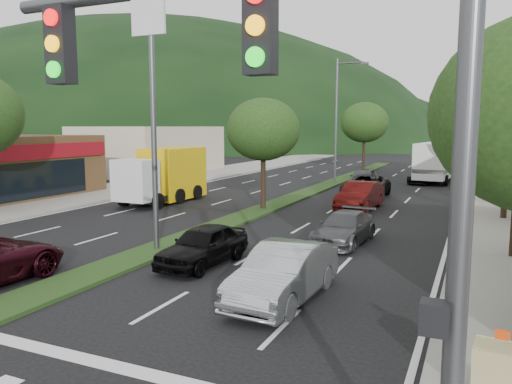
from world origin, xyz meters
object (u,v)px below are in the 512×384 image
at_px(traffic_signal, 315,122).
at_px(car_queue_a, 203,245).
at_px(car_queue_b, 344,228).
at_px(tree_med_far, 365,123).
at_px(sedan_silver, 284,273).
at_px(box_truck, 166,177).
at_px(tree_r_e, 497,123).
at_px(a_frame_sign, 493,368).
at_px(car_queue_f, 423,176).
at_px(streetlight_mid, 339,114).
at_px(car_queue_d, 366,186).
at_px(tree_med_near, 263,130).
at_px(tree_r_c, 509,123).
at_px(tree_r_d, 502,118).
at_px(car_queue_c, 360,196).
at_px(streetlight_near, 158,98).
at_px(car_queue_e, 363,178).
at_px(motorhome, 438,161).

distance_m(traffic_signal, car_queue_a, 11.54).
bearing_deg(car_queue_b, traffic_signal, -73.79).
distance_m(tree_med_far, car_queue_b, 32.75).
relative_size(sedan_silver, box_truck, 0.67).
relative_size(tree_r_e, a_frame_sign, 5.04).
height_order(tree_r_e, car_queue_f, tree_r_e).
bearing_deg(streetlight_mid, car_queue_d, -62.73).
height_order(tree_r_e, a_frame_sign, tree_r_e).
relative_size(tree_r_e, tree_med_near, 1.11).
distance_m(tree_r_c, tree_med_near, 12.17).
xyz_separation_m(tree_r_d, tree_med_far, (-12.00, 14.00, -0.17)).
relative_size(tree_med_far, car_queue_f, 1.59).
relative_size(sedan_silver, car_queue_a, 1.14).
bearing_deg(car_queue_d, car_queue_c, -80.61).
distance_m(tree_r_e, box_truck, 28.71).
xyz_separation_m(tree_med_near, streetlight_mid, (0.21, 15.00, 1.16)).
bearing_deg(sedan_silver, car_queue_d, 98.60).
relative_size(tree_r_d, tree_r_e, 1.07).
xyz_separation_m(streetlight_near, car_queue_f, (6.51, 27.43, -4.95)).
bearing_deg(traffic_signal, car_queue_e, 100.89).
distance_m(tree_r_c, a_frame_sign, 18.96).
relative_size(car_queue_b, car_queue_f, 0.97).
relative_size(car_queue_c, box_truck, 0.70).
relative_size(car_queue_a, car_queue_b, 0.94).
height_order(tree_r_d, box_truck, tree_r_d).
distance_m(traffic_signal, motorhome, 39.21).
height_order(streetlight_near, car_queue_a, streetlight_near).
xyz_separation_m(tree_med_near, car_queue_d, (4.11, 7.43, -3.69)).
xyz_separation_m(car_queue_b, car_queue_f, (0.69, 23.32, 0.02)).
bearing_deg(traffic_signal, streetlight_mid, 104.33).
relative_size(sedan_silver, a_frame_sign, 3.39).
relative_size(tree_r_c, car_queue_a, 1.64).
bearing_deg(car_queue_a, car_queue_c, 83.84).
bearing_deg(tree_r_e, motorhome, -150.37).
bearing_deg(box_truck, traffic_signal, 128.66).
distance_m(tree_r_e, car_queue_a, 34.49).
bearing_deg(tree_med_far, a_frame_sign, -75.34).
relative_size(traffic_signal, car_queue_e, 1.60).
xyz_separation_m(streetlight_mid, a_frame_sign, (10.92, -31.51, -4.84)).
bearing_deg(car_queue_b, car_queue_e, 103.55).
bearing_deg(car_queue_c, tree_med_near, -149.64).
bearing_deg(motorhome, tree_r_e, 36.18).
bearing_deg(a_frame_sign, box_truck, 142.08).
relative_size(streetlight_mid, box_truck, 1.50).
relative_size(traffic_signal, car_queue_d, 1.32).
bearing_deg(car_queue_d, car_queue_a, -93.73).
xyz_separation_m(tree_r_c, car_queue_e, (-9.12, 10.43, -4.00)).
xyz_separation_m(tree_r_e, car_queue_a, (-9.50, -32.89, -4.22)).
bearing_deg(car_queue_b, tree_med_far, 104.51).
height_order(car_queue_d, a_frame_sign, a_frame_sign).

